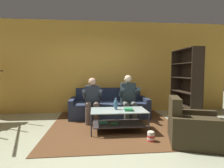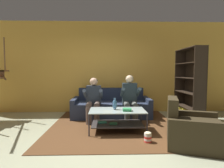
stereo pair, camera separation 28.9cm
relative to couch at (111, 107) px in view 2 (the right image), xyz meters
name	(u,v)px [view 2 (the right image)]	position (x,y,z in m)	size (l,w,h in m)	color
ground	(105,140)	(-0.17, -1.82, -0.27)	(16.80, 16.80, 0.00)	#A7AC8B
back_partition	(106,67)	(-0.17, 0.64, 1.18)	(8.40, 0.12, 2.90)	gold
couch	(111,107)	(0.00, 0.00, 0.00)	(2.23, 0.90, 0.81)	#263045
person_seated_left	(93,98)	(-0.48, -0.53, 0.35)	(0.50, 0.58, 1.15)	brown
person_seated_right	(130,96)	(0.48, -0.53, 0.39)	(0.50, 0.58, 1.22)	#515651
coffee_table	(117,117)	(0.09, -1.30, 0.04)	(1.20, 0.66, 0.47)	#ABBDB7
area_rug	(114,124)	(0.05, -0.77, -0.27)	(3.01, 3.25, 0.01)	#56351C
vase	(115,104)	(0.05, -1.25, 0.32)	(0.10, 0.10, 0.25)	#396082
book_stack	(127,110)	(0.31, -1.40, 0.23)	(0.21, 0.19, 0.05)	#2C8549
bookshelf	(189,93)	(2.06, -0.52, 0.48)	(0.34, 1.11, 1.91)	black
armchair	(192,130)	(1.38, -2.09, 0.00)	(1.11, 1.08, 0.84)	#342B1A
popcorn_tub	(148,137)	(0.63, -1.94, -0.17)	(0.14, 0.14, 0.20)	red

